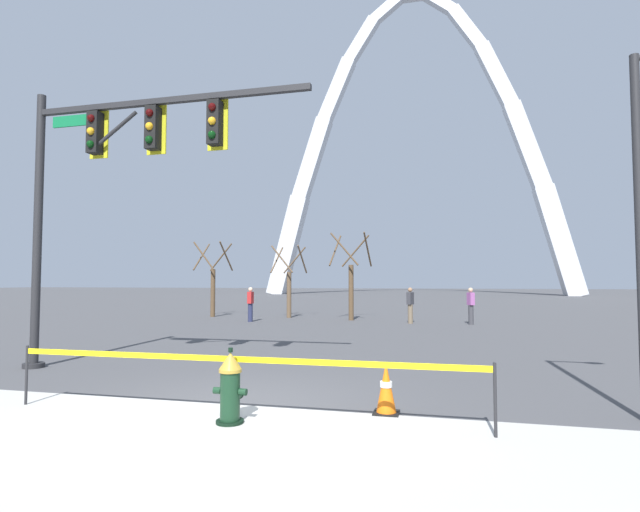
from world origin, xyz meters
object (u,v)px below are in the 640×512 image
object	(u,v)px
fire_hydrant	(230,388)
monument_arch	(414,159)
traffic_signal_gantry	(108,168)
pedestrian_walking_right	(250,304)
traffic_cone_by_hydrant	(386,388)
pedestrian_walking_left	(410,305)
pedestrian_standing_center	(471,306)

from	to	relation	value
fire_hydrant	monument_arch	world-z (taller)	monument_arch
traffic_signal_gantry	pedestrian_walking_right	bearing A→B (deg)	97.68
traffic_cone_by_hydrant	pedestrian_walking_left	distance (m)	14.94
pedestrian_standing_center	traffic_cone_by_hydrant	bearing A→B (deg)	-98.01
traffic_signal_gantry	pedestrian_standing_center	world-z (taller)	traffic_signal_gantry
fire_hydrant	pedestrian_walking_left	bearing A→B (deg)	84.65
traffic_cone_by_hydrant	pedestrian_walking_right	world-z (taller)	pedestrian_walking_right
fire_hydrant	monument_arch	xyz separation A→B (m)	(-0.27, 61.75, 18.33)
traffic_cone_by_hydrant	traffic_signal_gantry	size ratio (longest dim) A/B	0.11
traffic_signal_gantry	pedestrian_walking_left	size ratio (longest dim) A/B	4.04
traffic_cone_by_hydrant	monument_arch	size ratio (longest dim) A/B	0.02
traffic_signal_gantry	pedestrian_walking_right	size ratio (longest dim) A/B	4.04
traffic_signal_gantry	pedestrian_walking_left	world-z (taller)	traffic_signal_gantry
traffic_signal_gantry	pedestrian_walking_left	bearing A→B (deg)	66.82
traffic_cone_by_hydrant	traffic_signal_gantry	world-z (taller)	traffic_signal_gantry
fire_hydrant	monument_arch	bearing A→B (deg)	90.25
traffic_cone_by_hydrant	pedestrian_walking_right	bearing A→B (deg)	118.59
monument_arch	pedestrian_walking_left	bearing A→B (deg)	-87.81
pedestrian_walking_left	pedestrian_standing_center	size ratio (longest dim) A/B	1.00
fire_hydrant	pedestrian_standing_center	bearing A→B (deg)	75.73
fire_hydrant	pedestrian_standing_center	world-z (taller)	pedestrian_standing_center
pedestrian_walking_left	pedestrian_walking_right	bearing A→B (deg)	-173.75
traffic_signal_gantry	monument_arch	bearing A→B (deg)	86.28
monument_arch	traffic_cone_by_hydrant	bearing A→B (deg)	-87.91
monument_arch	fire_hydrant	bearing A→B (deg)	-89.75
pedestrian_walking_left	traffic_cone_by_hydrant	bearing A→B (deg)	-88.23
monument_arch	pedestrian_standing_center	size ratio (longest dim) A/B	27.12
pedestrian_walking_left	traffic_signal_gantry	bearing A→B (deg)	-113.18
traffic_cone_by_hydrant	pedestrian_walking_left	xyz separation A→B (m)	(-0.46, 14.92, 0.46)
traffic_signal_gantry	pedestrian_standing_center	bearing A→B (deg)	58.15
traffic_cone_by_hydrant	pedestrian_walking_left	size ratio (longest dim) A/B	0.46
traffic_cone_by_hydrant	pedestrian_walking_right	xyz separation A→B (m)	(-7.70, 14.13, 0.46)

